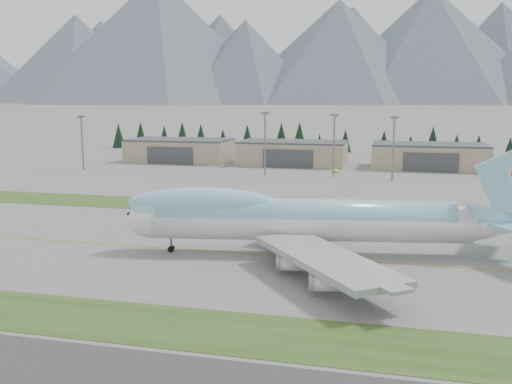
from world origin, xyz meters
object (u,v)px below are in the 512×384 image
(hangar_left, at_px, (180,150))
(service_vehicle_c, at_px, (483,174))
(hangar_right, at_px, (429,156))
(boeing_747_freighter, at_px, (306,219))
(service_vehicle_a, at_px, (223,167))
(service_vehicle_b, at_px, (336,172))
(hangar_center, at_px, (293,153))

(hangar_left, distance_m, service_vehicle_c, 136.42)
(hangar_right, bearing_deg, service_vehicle_c, -36.02)
(boeing_747_freighter, height_order, service_vehicle_a, boeing_747_freighter)
(service_vehicle_c, bearing_deg, boeing_747_freighter, -116.02)
(hangar_left, bearing_deg, service_vehicle_c, -6.28)
(hangar_left, bearing_deg, service_vehicle_b, -16.35)
(hangar_left, bearing_deg, service_vehicle_a, -32.42)
(hangar_center, xyz_separation_m, service_vehicle_b, (22.07, -22.61, -5.39))
(hangar_center, height_order, service_vehicle_b, hangar_center)
(hangar_left, distance_m, hangar_center, 55.00)
(hangar_center, relative_size, hangar_right, 1.00)
(boeing_747_freighter, distance_m, service_vehicle_b, 125.62)
(hangar_left, relative_size, service_vehicle_c, 13.53)
(hangar_right, relative_size, service_vehicle_b, 12.04)
(boeing_747_freighter, distance_m, hangar_left, 169.92)
(service_vehicle_a, distance_m, service_vehicle_c, 108.87)
(hangar_center, relative_size, service_vehicle_a, 13.44)
(service_vehicle_a, height_order, service_vehicle_c, service_vehicle_a)
(hangar_left, height_order, service_vehicle_b, hangar_left)
(hangar_center, height_order, service_vehicle_c, hangar_center)
(service_vehicle_a, bearing_deg, hangar_right, -3.52)
(service_vehicle_a, xyz_separation_m, service_vehicle_c, (108.85, 2.01, 0.00))
(boeing_747_freighter, height_order, hangar_right, boeing_747_freighter)
(service_vehicle_a, bearing_deg, service_vehicle_b, -20.81)
(hangar_right, height_order, service_vehicle_a, hangar_right)
(boeing_747_freighter, height_order, service_vehicle_c, boeing_747_freighter)
(service_vehicle_c, bearing_deg, service_vehicle_b, -177.24)
(hangar_center, height_order, service_vehicle_a, hangar_center)
(boeing_747_freighter, xyz_separation_m, hangar_center, (-28.74, 147.85, -1.79))
(hangar_left, distance_m, service_vehicle_a, 32.02)
(service_vehicle_c, bearing_deg, hangar_left, 168.97)
(boeing_747_freighter, bearing_deg, hangar_right, 68.44)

